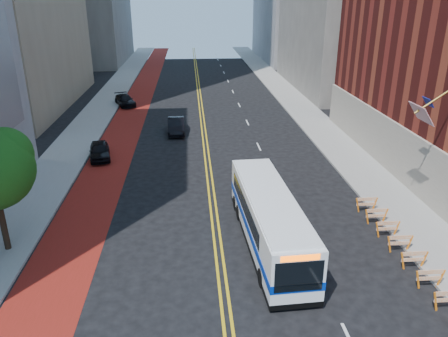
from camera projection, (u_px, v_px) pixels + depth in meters
ground at (227, 315)px, 18.83m from camera, size 160.00×160.00×0.00m
sidewalk_left at (88, 125)px, 45.67m from camera, size 4.00×140.00×0.15m
sidewalk_right at (313, 120)px, 47.43m from camera, size 4.00×140.00×0.15m
bus_lane_paint at (126, 125)px, 45.98m from camera, size 3.60×140.00×0.01m
center_line_inner at (201, 123)px, 46.56m from camera, size 0.14×140.00×0.01m
center_line_outer at (205, 123)px, 46.59m from camera, size 0.14×140.00×0.01m
lane_dashes at (239, 105)px, 54.33m from camera, size 0.14×98.20×0.01m
construction_barriers at (407, 249)px, 22.45m from camera, size 1.42×10.91×1.00m
transit_bus at (269, 218)px, 23.61m from camera, size 3.00×11.25×3.06m
car_a at (100, 151)px, 36.46m from camera, size 2.37×4.26×1.37m
car_b at (176, 126)px, 43.11m from camera, size 1.70×4.59×1.50m
car_c at (125, 100)px, 53.81m from camera, size 3.37×4.87×1.31m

